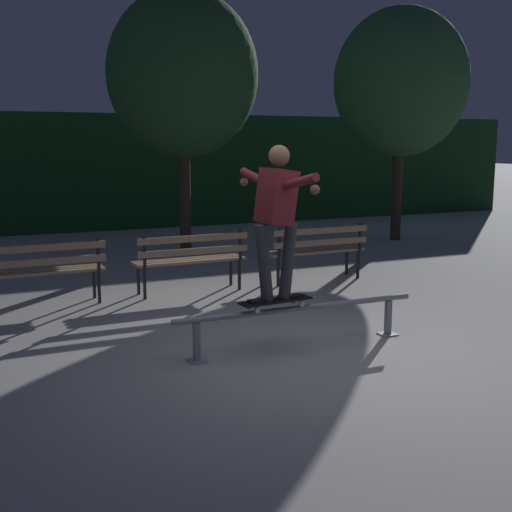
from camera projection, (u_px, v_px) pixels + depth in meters
The scene contains 10 objects.
ground_plane at pixel (310, 354), 6.65m from camera, with size 90.00×90.00×0.00m, color #ADAAA8.
hedge_backdrop at pixel (101, 172), 16.13m from camera, with size 24.00×1.20×2.79m, color #193D1E.
grind_rail at pixel (299, 315), 6.83m from camera, with size 2.73×0.18×0.45m.
skateboard at pixel (276, 301), 6.69m from camera, with size 0.80×0.28×0.09m.
skateboarder at pixel (277, 209), 6.53m from camera, with size 0.63×1.40×1.56m.
park_bench_leftmost at pixel (42, 267), 8.44m from camera, with size 1.61×0.45×0.88m.
park_bench_left_center at pixel (191, 256), 9.24m from camera, with size 1.61×0.45×0.88m.
park_bench_right_center at pixel (317, 247), 10.04m from camera, with size 1.61×0.45×0.88m.
tree_behind_benches at pixel (183, 75), 12.20m from camera, with size 2.81×2.81×4.90m.
tree_far_right at pixel (401, 83), 13.86m from camera, with size 2.83×2.83×4.91m.
Camera 1 is at (-3.08, -5.62, 2.12)m, focal length 46.16 mm.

